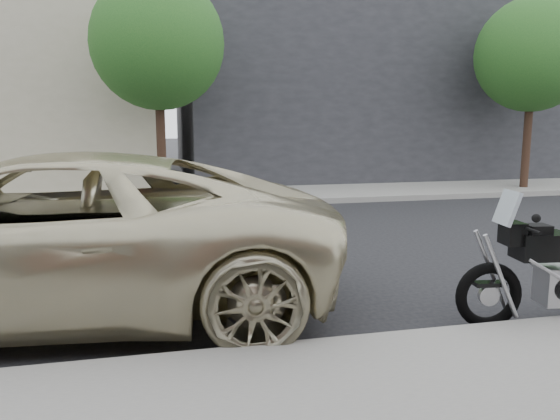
% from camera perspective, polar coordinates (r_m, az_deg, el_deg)
% --- Properties ---
extents(ground, '(120.00, 120.00, 0.00)m').
position_cam_1_polar(ground, '(9.26, 1.21, -4.39)').
color(ground, black).
rests_on(ground, ground).
extents(far_sidewalk, '(44.00, 3.00, 0.15)m').
position_cam_1_polar(far_sidewalk, '(15.52, -4.74, 1.46)').
color(far_sidewalk, gray).
rests_on(far_sidewalk, ground).
extents(far_building_dark, '(16.00, 11.00, 7.00)m').
position_cam_1_polar(far_building_dark, '(24.09, 9.65, 12.32)').
color(far_building_dark, '#27272B').
rests_on(far_building_dark, ground).
extents(street_tree_left, '(3.40, 3.40, 5.70)m').
position_cam_1_polar(street_tree_left, '(18.61, 24.93, 14.49)').
color(street_tree_left, '#342218').
rests_on(street_tree_left, far_sidewalk).
extents(street_tree_mid, '(3.40, 3.40, 5.70)m').
position_cam_1_polar(street_tree_mid, '(14.84, -12.66, 16.65)').
color(street_tree_mid, '#342218').
rests_on(street_tree_mid, far_sidewalk).
extents(minivan, '(6.95, 3.80, 1.84)m').
position_cam_1_polar(minivan, '(6.68, -23.82, -2.47)').
color(minivan, beige).
rests_on(minivan, ground).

